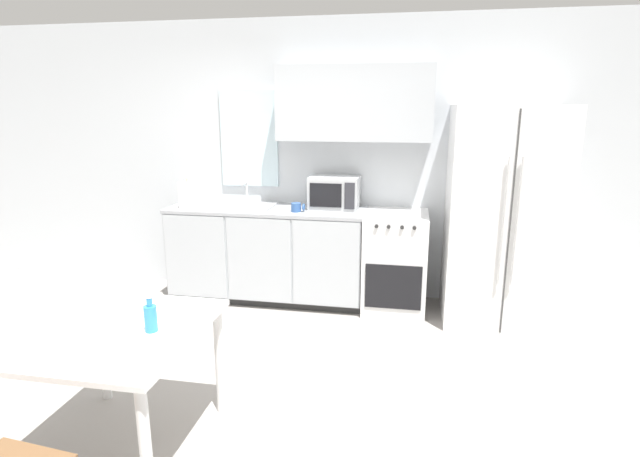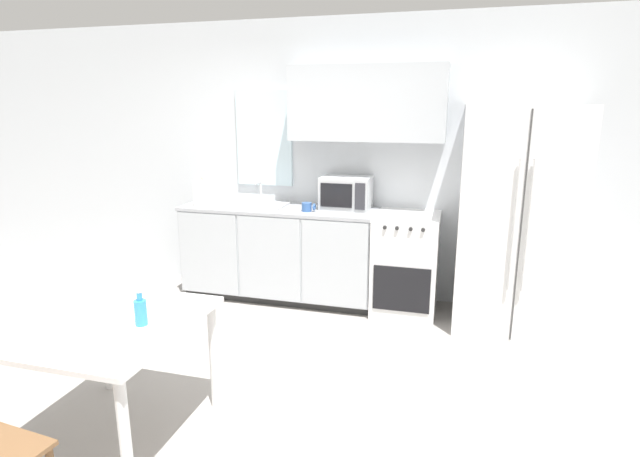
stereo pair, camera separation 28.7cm
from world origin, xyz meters
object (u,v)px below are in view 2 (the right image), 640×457
Objects in this scene: refrigerator at (516,220)px; dining_table at (109,338)px; microwave at (346,193)px; coffee_mug at (308,207)px; drink_bottle at (141,311)px; oven_range at (406,264)px.

dining_table is (-2.31, -2.27, -0.32)m from refrigerator.
microwave is 0.47× the size of dining_table.
coffee_mug reaches higher than dining_table.
coffee_mug reaches higher than drink_bottle.
oven_range is 2.63m from drink_bottle.
dining_table is at bearing -177.77° from drink_bottle.
drink_bottle is (-1.19, -2.32, 0.35)m from oven_range.
microwave is 2.62m from dining_table.
coffee_mug is 2.24m from drink_bottle.
drink_bottle reaches higher than oven_range.
drink_bottle is at bearing -117.03° from oven_range.
refrigerator is 1.83m from coffee_mug.
coffee_mug is (-1.83, -0.04, 0.02)m from refrigerator.
coffee_mug is (-0.32, -0.23, -0.11)m from microwave.
drink_bottle is at bearing 2.23° from dining_table.
coffee_mug is 2.30m from dining_table.
oven_range is at bearing 59.00° from dining_table.
coffee_mug is at bearing 77.71° from dining_table.
microwave is 2.26× the size of drink_bottle.
oven_range is 0.49× the size of refrigerator.
oven_range is at bearing -10.86° from microwave.
refrigerator is at bearing -4.16° from oven_range.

